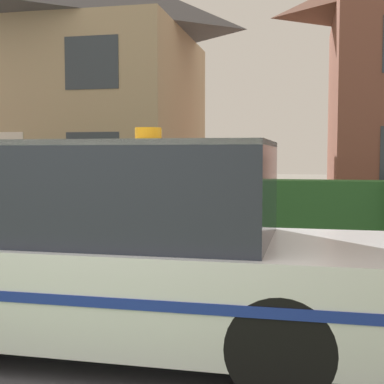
{
  "coord_description": "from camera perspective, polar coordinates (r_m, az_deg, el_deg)",
  "views": [
    {
      "loc": [
        1.39,
        -1.71,
        1.53
      ],
      "look_at": [
        -0.03,
        4.93,
        1.05
      ],
      "focal_mm": 50.0,
      "sensor_mm": 36.0,
      "label": 1
    }
  ],
  "objects": [
    {
      "name": "police_car",
      "position": [
        4.23,
        -6.89,
        -6.61
      ],
      "size": [
        4.2,
        1.64,
        1.72
      ],
      "rotation": [
        0.0,
        0.0,
        3.13
      ],
      "color": "black",
      "rests_on": "road_strip"
    },
    {
      "name": "road_strip",
      "position": [
        6.37,
        -0.92,
        -9.8
      ],
      "size": [
        28.0,
        6.66,
        0.01
      ],
      "primitive_type": "cube",
      "color": "#424247",
      "rests_on": "ground"
    },
    {
      "name": "garden_hedge",
      "position": [
        10.36,
        4.05,
        -1.54
      ],
      "size": [
        11.82,
        0.69,
        1.05
      ],
      "primitive_type": "cube",
      "color": "#2D662D",
      "rests_on": "ground"
    },
    {
      "name": "house_left",
      "position": [
        17.38,
        -13.06,
        11.9
      ],
      "size": [
        7.86,
        6.5,
        7.71
      ],
      "color": "tan",
      "rests_on": "ground"
    }
  ]
}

